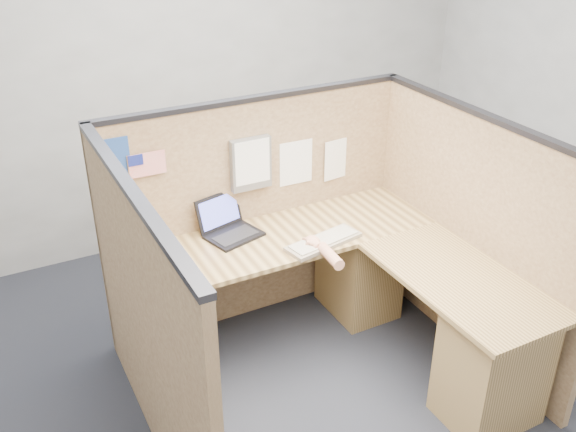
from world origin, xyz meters
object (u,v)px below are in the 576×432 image
laptop (230,225)px  mouse (313,244)px  keyboard (324,241)px  l_desk (337,306)px

laptop → mouse: laptop is taller
laptop → mouse: (0.37, -0.39, -0.04)m
laptop → mouse: 0.53m
keyboard → mouse: mouse is taller
l_desk → keyboard: bearing=87.9°
mouse → l_desk: bearing=-70.0°
l_desk → laptop: size_ratio=5.16×
keyboard → mouse: bearing=169.2°
laptop → l_desk: bearing=-68.2°
keyboard → mouse: (-0.08, 0.00, 0.00)m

